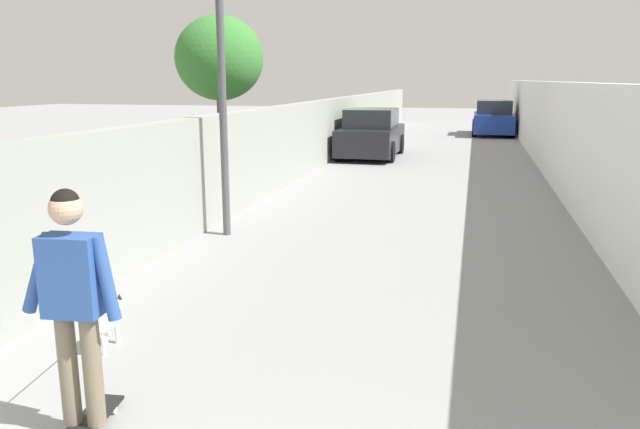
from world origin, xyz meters
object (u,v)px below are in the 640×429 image
at_px(dog, 105,320).
at_px(car_near, 371,135).
at_px(car_far, 493,119).
at_px(lamp_post, 220,37).
at_px(person_skateboarder, 73,291).
at_px(tree_left_near, 219,59).
at_px(skateboard, 86,425).

relative_size(dog, car_near, 0.42).
distance_m(car_near, car_far, 10.05).
xyz_separation_m(dog, car_near, (14.84, -0.04, 0.44)).
xyz_separation_m(lamp_post, person_skateboarder, (-5.56, -1.23, -2.01)).
relative_size(tree_left_near, car_near, 1.02).
bearing_deg(tree_left_near, lamp_post, -156.55).
distance_m(lamp_post, car_near, 10.86).
height_order(car_near, car_far, same).
height_order(lamp_post, person_skateboarder, lamp_post).
bearing_deg(car_far, skateboard, 172.42).
distance_m(skateboard, car_far, 25.59).
bearing_deg(tree_left_near, car_near, -25.38).
height_order(lamp_post, car_far, lamp_post).
bearing_deg(skateboard, person_skateboarder, -123.69).
height_order(skateboard, person_skateboarder, person_skateboarder).
xyz_separation_m(tree_left_near, dog, (-9.12, -2.67, -2.65)).
relative_size(person_skateboarder, car_near, 0.44).
relative_size(skateboard, car_far, 0.21).
height_order(tree_left_near, car_near, tree_left_near).
xyz_separation_m(tree_left_near, lamp_post, (-4.87, -2.11, 0.16)).
relative_size(dog, car_far, 0.42).
distance_m(person_skateboarder, car_near, 16.16).
height_order(skateboard, dog, dog).
bearing_deg(lamp_post, car_far, -13.11).
relative_size(lamp_post, dog, 2.80).
distance_m(lamp_post, car_far, 20.47).
bearing_deg(dog, tree_left_near, 16.30).
xyz_separation_m(person_skateboarder, dog, (1.31, 0.68, -0.79)).
bearing_deg(skateboard, car_near, 2.25).
xyz_separation_m(lamp_post, car_near, (10.58, -0.60, -2.37)).
distance_m(tree_left_near, car_near, 6.70).
height_order(dog, car_far, car_far).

